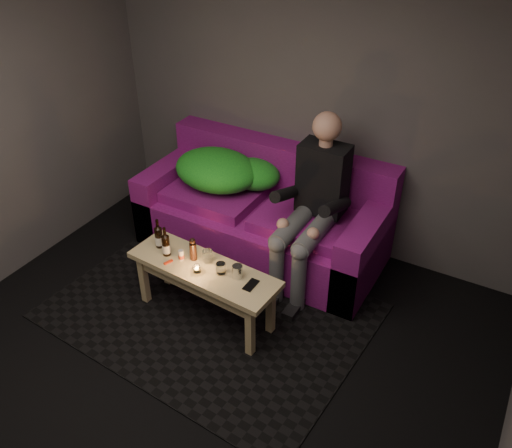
% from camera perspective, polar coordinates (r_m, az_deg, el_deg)
% --- Properties ---
extents(floor, '(4.50, 4.50, 0.00)m').
position_cam_1_polar(floor, '(3.88, -9.19, -17.61)').
color(floor, black).
rests_on(floor, ground).
extents(room, '(4.50, 4.50, 4.50)m').
position_cam_1_polar(room, '(3.12, -6.67, 7.65)').
color(room, silver).
rests_on(room, ground).
extents(rug, '(2.52, 1.91, 0.01)m').
position_cam_1_polar(rug, '(4.41, -4.85, -9.10)').
color(rug, black).
rests_on(rug, floor).
extents(sofa, '(2.16, 0.97, 0.93)m').
position_cam_1_polar(sofa, '(4.88, 0.90, 0.79)').
color(sofa, '#750F63').
rests_on(sofa, floor).
extents(green_blanket, '(0.95, 0.65, 0.32)m').
position_cam_1_polar(green_blanket, '(4.88, -3.40, 5.65)').
color(green_blanket, '#188526').
rests_on(green_blanket, sofa).
extents(person, '(0.39, 0.90, 1.44)m').
position_cam_1_polar(person, '(4.34, 6.01, 2.30)').
color(person, black).
rests_on(person, sofa).
extents(coffee_table, '(1.23, 0.47, 0.49)m').
position_cam_1_polar(coffee_table, '(4.12, -5.51, -5.47)').
color(coffee_table, tan).
rests_on(coffee_table, rug).
extents(beer_bottle_a, '(0.06, 0.06, 0.25)m').
position_cam_1_polar(beer_bottle_a, '(4.26, -10.19, -1.34)').
color(beer_bottle_a, black).
rests_on(beer_bottle_a, coffee_table).
extents(beer_bottle_b, '(0.06, 0.06, 0.25)m').
position_cam_1_polar(beer_bottle_b, '(4.17, -9.46, -2.18)').
color(beer_bottle_b, black).
rests_on(beer_bottle_b, coffee_table).
extents(salt_shaker, '(0.05, 0.05, 0.09)m').
position_cam_1_polar(salt_shaker, '(4.13, -7.89, -3.27)').
color(salt_shaker, silver).
rests_on(salt_shaker, coffee_table).
extents(pepper_mill, '(0.06, 0.06, 0.14)m').
position_cam_1_polar(pepper_mill, '(4.11, -6.63, -2.89)').
color(pepper_mill, black).
rests_on(pepper_mill, coffee_table).
extents(tumbler_back, '(0.09, 0.09, 0.09)m').
position_cam_1_polar(tumbler_back, '(4.09, -5.11, -3.39)').
color(tumbler_back, white).
rests_on(tumbler_back, coffee_table).
extents(tealight, '(0.06, 0.06, 0.04)m').
position_cam_1_polar(tealight, '(4.01, -6.24, -4.76)').
color(tealight, white).
rests_on(tealight, coffee_table).
extents(tumbler_front, '(0.08, 0.08, 0.09)m').
position_cam_1_polar(tumbler_front, '(3.97, -3.72, -4.68)').
color(tumbler_front, white).
rests_on(tumbler_front, coffee_table).
extents(steel_cup, '(0.09, 0.09, 0.10)m').
position_cam_1_polar(steel_cup, '(3.92, -1.96, -5.03)').
color(steel_cup, silver).
rests_on(steel_cup, coffee_table).
extents(smartphone, '(0.07, 0.14, 0.01)m').
position_cam_1_polar(smartphone, '(3.88, -0.53, -6.43)').
color(smartphone, black).
rests_on(smartphone, coffee_table).
extents(red_lighter, '(0.04, 0.08, 0.01)m').
position_cam_1_polar(red_lighter, '(4.13, -9.23, -3.99)').
color(red_lighter, red).
rests_on(red_lighter, coffee_table).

